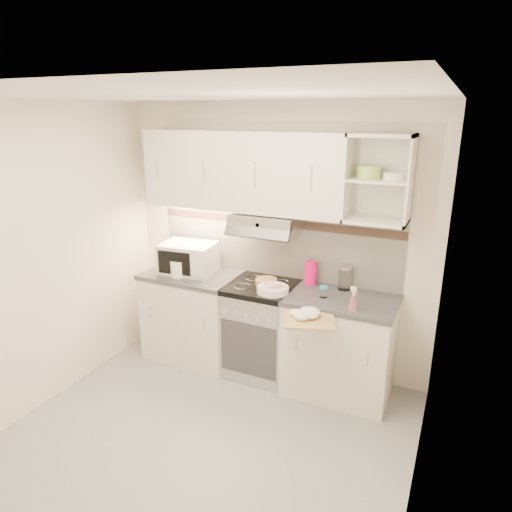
{
  "coord_description": "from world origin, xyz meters",
  "views": [
    {
      "loc": [
        1.59,
        -2.45,
        2.4
      ],
      "look_at": [
        0.01,
        0.95,
        1.22
      ],
      "focal_mm": 32.0,
      "sensor_mm": 36.0,
      "label": 1
    }
  ],
  "objects": [
    {
      "name": "watering_can",
      "position": [
        -0.8,
        0.96,
        0.99
      ],
      "size": [
        0.29,
        0.15,
        0.25
      ],
      "rotation": [
        0.0,
        0.0,
        0.01
      ],
      "color": "white",
      "rests_on": "worktop_left"
    },
    {
      "name": "cutting_board",
      "position": [
        0.61,
        0.64,
        0.87
      ],
      "size": [
        0.47,
        0.45,
        0.02
      ],
      "primitive_type": "cube",
      "rotation": [
        0.0,
        0.0,
        0.34
      ],
      "color": "tan",
      "rests_on": "base_cabinet_right"
    },
    {
      "name": "spray_bottle",
      "position": [
        0.89,
        0.89,
        0.98
      ],
      "size": [
        0.08,
        0.08,
        0.21
      ],
      "rotation": [
        0.0,
        0.0,
        0.43
      ],
      "color": "pink",
      "rests_on": "worktop_right"
    },
    {
      "name": "bread_loaf",
      "position": [
        0.03,
        1.13,
        0.92
      ],
      "size": [
        0.2,
        0.2,
        0.05
      ],
      "primitive_type": "cylinder",
      "color": "#AD6845",
      "rests_on": "electric_range"
    },
    {
      "name": "worktop_left",
      "position": [
        -0.75,
        1.1,
        0.88
      ],
      "size": [
        0.92,
        0.62,
        0.04
      ],
      "primitive_type": "cube",
      "color": "#47474C",
      "rests_on": "base_cabinet_left"
    },
    {
      "name": "spice_jar",
      "position": [
        0.6,
        1.05,
        0.95
      ],
      "size": [
        0.07,
        0.07,
        0.1
      ],
      "rotation": [
        0.0,
        0.0,
        0.11
      ],
      "color": "white",
      "rests_on": "worktop_right"
    },
    {
      "name": "electric_range",
      "position": [
        0.0,
        1.1,
        0.45
      ],
      "size": [
        0.6,
        0.6,
        0.9
      ],
      "color": "#B7B7BC",
      "rests_on": "ground"
    },
    {
      "name": "ground",
      "position": [
        0.0,
        0.0,
        0.0
      ],
      "size": [
        3.0,
        3.0,
        0.0
      ],
      "primitive_type": "plane",
      "color": "#979799",
      "rests_on": "ground"
    },
    {
      "name": "worktop_right",
      "position": [
        0.75,
        1.1,
        0.88
      ],
      "size": [
        0.92,
        0.62,
        0.04
      ],
      "primitive_type": "cube",
      "color": "#47474C",
      "rests_on": "base_cabinet_right"
    },
    {
      "name": "glass_jar",
      "position": [
        0.71,
        1.3,
        1.01
      ],
      "size": [
        0.11,
        0.11,
        0.21
      ],
      "rotation": [
        0.0,
        0.0,
        0.17
      ],
      "color": "silver",
      "rests_on": "worktop_right"
    },
    {
      "name": "room_shell",
      "position": [
        0.0,
        0.37,
        1.63
      ],
      "size": [
        3.04,
        2.84,
        2.52
      ],
      "color": "silver",
      "rests_on": "ground"
    },
    {
      "name": "microwave",
      "position": [
        -0.8,
        1.12,
        1.04
      ],
      "size": [
        0.55,
        0.43,
        0.29
      ],
      "rotation": [
        0.0,
        0.0,
        0.11
      ],
      "color": "silver",
      "rests_on": "worktop_left"
    },
    {
      "name": "pink_pitcher",
      "position": [
        0.4,
        1.3,
        1.01
      ],
      "size": [
        0.12,
        0.11,
        0.22
      ],
      "rotation": [
        0.0,
        0.0,
        -0.32
      ],
      "color": "#F30A65",
      "rests_on": "worktop_right"
    },
    {
      "name": "dish_towel",
      "position": [
        0.57,
        0.67,
        0.92
      ],
      "size": [
        0.28,
        0.24,
        0.07
      ],
      "primitive_type": null,
      "rotation": [
        0.0,
        0.0,
        -0.03
      ],
      "color": "silver",
      "rests_on": "cutting_board"
    },
    {
      "name": "base_cabinet_right",
      "position": [
        0.75,
        1.1,
        0.43
      ],
      "size": [
        0.9,
        0.6,
        0.86
      ],
      "primitive_type": "cube",
      "color": "silver",
      "rests_on": "ground"
    },
    {
      "name": "base_cabinet_left",
      "position": [
        -0.75,
        1.1,
        0.43
      ],
      "size": [
        0.9,
        0.6,
        0.86
      ],
      "primitive_type": "cube",
      "color": "silver",
      "rests_on": "ground"
    },
    {
      "name": "plate_stack",
      "position": [
        0.17,
        0.97,
        0.93
      ],
      "size": [
        0.28,
        0.28,
        0.06
      ],
      "rotation": [
        0.0,
        0.0,
        0.22
      ],
      "color": "white",
      "rests_on": "electric_range"
    }
  ]
}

